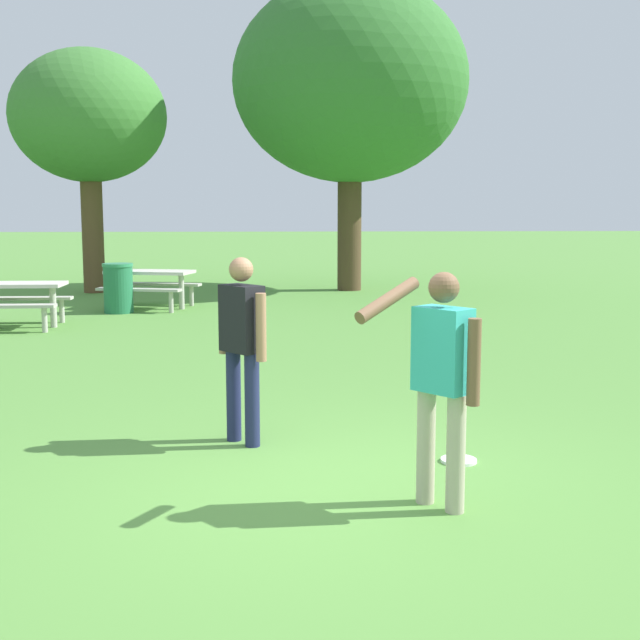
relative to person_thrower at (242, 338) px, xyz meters
The scene contains 9 objects.
ground_plane 1.66m from the person_thrower, 60.88° to the right, with size 120.00×120.00×0.00m, color #568E3D.
person_thrower is the anchor object (origin of this frame).
person_catcher 2.19m from the person_thrower, 49.71° to the right, with size 0.84×0.48×1.64m.
frisbee 2.11m from the person_thrower, 19.76° to the right, with size 0.30×0.30×0.03m, color white.
picnic_table_near 8.39m from the person_thrower, 119.90° to the left, with size 1.71×1.43×0.77m.
picnic_table_far 10.12m from the person_thrower, 102.84° to the left, with size 2.00×1.79×0.77m.
trash_can_further_along 9.61m from the person_thrower, 106.72° to the left, with size 0.59×0.59×0.96m.
tree_broad_center 14.09m from the person_thrower, 107.16° to the left, with size 3.61×3.61×5.67m.
tree_far_right 14.11m from the person_thrower, 81.10° to the left, with size 5.62×5.62×7.38m.
Camera 1 is at (-0.36, -6.05, 2.09)m, focal length 47.34 mm.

